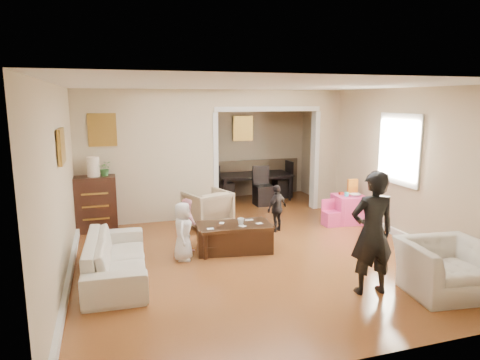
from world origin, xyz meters
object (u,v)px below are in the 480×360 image
object	(u,v)px
table_lamp	(93,167)
coffee_table	(234,237)
adult_person	(372,233)
child_kneel_a	(183,231)
play_table	(349,209)
dining_table	(254,186)
child_toddler	(277,208)
coffee_cup	(241,221)
cyan_cup	(347,194)
child_kneel_b	(187,224)
armchair_back	(207,209)
sofa	(116,257)
armchair_front	(445,268)
dresser	(96,204)

from	to	relation	value
table_lamp	coffee_table	size ratio (longest dim) A/B	0.31
adult_person	child_kneel_a	size ratio (longest dim) A/B	1.75
play_table	adult_person	size ratio (longest dim) A/B	0.36
dining_table	child_toddler	world-z (taller)	child_toddler
coffee_table	coffee_cup	size ratio (longest dim) A/B	10.86
coffee_table	cyan_cup	distance (m)	2.68
cyan_cup	dining_table	size ratio (longest dim) A/B	0.05
coffee_table	dining_table	bearing A→B (deg)	65.59
play_table	adult_person	world-z (taller)	adult_person
coffee_cup	child_kneel_b	world-z (taller)	child_kneel_b
coffee_table	child_toddler	world-z (taller)	child_toddler
play_table	cyan_cup	xyz separation A→B (m)	(-0.10, -0.05, 0.31)
armchair_back	cyan_cup	xyz separation A→B (m)	(2.64, -0.61, 0.23)
sofa	play_table	bearing A→B (deg)	-69.95
table_lamp	child_kneel_a	size ratio (longest dim) A/B	0.40
cyan_cup	child_kneel_b	distance (m)	3.28
table_lamp	child_kneel_b	size ratio (longest dim) A/B	0.43
armchair_front	child_toddler	bearing A→B (deg)	115.81
child_kneel_a	table_lamp	bearing A→B (deg)	52.59
armchair_front	table_lamp	world-z (taller)	table_lamp
table_lamp	child_kneel_b	bearing A→B (deg)	-46.41
dresser	child_kneel_a	world-z (taller)	dresser
coffee_table	coffee_cup	bearing A→B (deg)	-26.57
coffee_table	cyan_cup	xyz separation A→B (m)	(2.53, 0.81, 0.37)
sofa	armchair_back	bearing A→B (deg)	-38.84
dresser	dining_table	size ratio (longest dim) A/B	0.58
dresser	table_lamp	xyz separation A→B (m)	(0.00, 0.00, 0.69)
coffee_cup	adult_person	world-z (taller)	adult_person
armchair_front	adult_person	xyz separation A→B (m)	(-0.90, 0.29, 0.45)
armchair_back	armchair_front	size ratio (longest dim) A/B	0.77
table_lamp	play_table	bearing A→B (deg)	-11.20
child_kneel_a	child_toddler	bearing A→B (deg)	-45.29
adult_person	play_table	bearing A→B (deg)	-111.37
armchair_back	adult_person	size ratio (longest dim) A/B	0.50
coffee_cup	cyan_cup	size ratio (longest dim) A/B	1.35
dining_table	child_kneel_b	bearing A→B (deg)	-122.20
table_lamp	cyan_cup	bearing A→B (deg)	-12.02
sofa	table_lamp	bearing A→B (deg)	9.87
coffee_table	child_kneel_a	bearing A→B (deg)	-169.99
table_lamp	play_table	distance (m)	4.94
sofa	child_kneel_b	xyz separation A→B (m)	(1.14, 0.83, 0.13)
dresser	child_kneel_a	bearing A→B (deg)	-56.77
sofa	child_kneel_a	bearing A→B (deg)	-66.13
sofa	adult_person	bearing A→B (deg)	-112.74
coffee_table	child_toddler	bearing A→B (deg)	35.54
dresser	table_lamp	bearing A→B (deg)	0.00
sofa	armchair_front	xyz separation A→B (m)	(3.92, -1.73, 0.04)
armchair_back	play_table	size ratio (longest dim) A/B	1.36
dining_table	cyan_cup	bearing A→B (deg)	-64.25
table_lamp	dining_table	distance (m)	4.05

